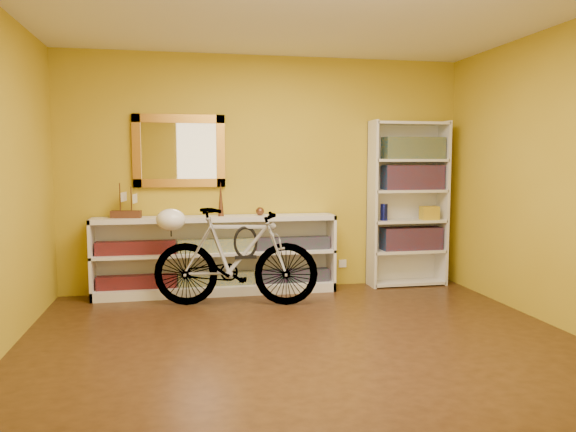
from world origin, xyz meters
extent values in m
cube|color=#311C0D|center=(0.00, 0.00, -0.01)|extent=(4.50, 4.00, 0.01)
cube|color=silver|center=(0.00, 0.00, 2.60)|extent=(4.50, 4.00, 0.01)
cube|color=#B4951B|center=(0.00, 2.00, 1.30)|extent=(4.50, 0.01, 2.60)
cube|color=#B4951B|center=(2.25, 0.00, 1.30)|extent=(0.01, 4.00, 2.60)
cube|color=#9B621C|center=(-0.95, 1.97, 1.55)|extent=(0.98, 0.06, 0.78)
cube|color=silver|center=(0.90, 1.99, 0.25)|extent=(0.09, 0.02, 0.09)
cube|color=black|center=(-0.57, 1.79, 0.17)|extent=(2.50, 0.13, 0.14)
cube|color=navy|center=(-0.57, 1.79, 0.54)|extent=(2.50, 0.13, 0.14)
imported|color=black|center=(-1.00, 1.81, 0.85)|extent=(0.00, 0.00, 0.00)
cone|color=#57311D|center=(-0.52, 1.81, 1.04)|extent=(0.06, 0.06, 0.38)
sphere|color=#57311D|center=(-0.09, 1.81, 0.90)|extent=(0.09, 0.09, 0.09)
cube|color=maroon|center=(1.69, 1.84, 0.55)|extent=(0.70, 0.22, 0.26)
cube|color=maroon|center=(1.69, 1.84, 1.25)|extent=(0.70, 0.22, 0.28)
cube|color=navy|center=(1.69, 1.84, 1.59)|extent=(0.70, 0.22, 0.25)
cylinder|color=navy|center=(1.34, 1.82, 0.86)|extent=(0.08, 0.08, 0.19)
cube|color=maroon|center=(1.44, 1.87, 1.56)|extent=(0.19, 0.19, 0.19)
cube|color=gold|center=(1.89, 1.80, 0.84)|extent=(0.20, 0.13, 0.16)
imported|color=silver|center=(-0.41, 1.29, 0.49)|extent=(0.73, 1.72, 0.98)
ellipsoid|color=white|center=(-1.04, 1.41, 0.86)|extent=(0.29, 0.28, 0.22)
torus|color=black|center=(-0.32, 1.27, 0.64)|extent=(0.24, 0.03, 0.24)
camera|label=1|loc=(-0.93, -4.10, 1.43)|focal=34.23mm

